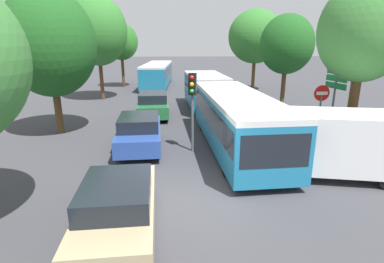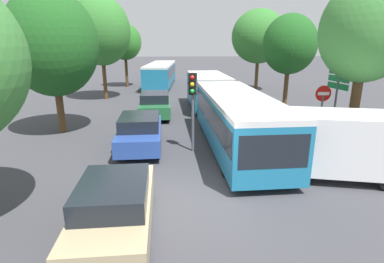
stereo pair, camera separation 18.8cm
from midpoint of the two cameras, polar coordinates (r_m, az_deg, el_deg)
name	(u,v)px [view 2 (the right image)]	position (r m, az deg, el deg)	size (l,w,h in m)	color
ground_plane	(192,200)	(9.33, 0.59, -12.93)	(200.00, 200.00, 0.00)	#3D3D42
articulated_bus	(221,102)	(16.79, 5.95, 5.52)	(3.07, 16.50, 2.44)	teal
city_bus_rear	(161,73)	(33.79, -5.78, 11.05)	(3.27, 11.43, 2.43)	teal
queued_car_tan	(115,207)	(7.78, -13.76, -13.76)	(1.89, 4.19, 1.44)	tan
queued_car_blue	(140,131)	(13.63, -9.44, 0.02)	(1.99, 4.41, 1.51)	#284799
queued_car_green	(155,104)	(19.50, -6.78, 5.17)	(2.04, 4.51, 1.55)	#236638
white_van	(338,144)	(11.58, 26.51, -2.07)	(5.31, 3.00, 2.31)	white
traffic_light	(193,95)	(12.62, 0.58, 7.00)	(0.37, 0.39, 3.40)	#56595E
no_entry_sign	(322,107)	(14.46, 23.81, 4.31)	(0.70, 0.08, 2.82)	#56595E
direction_sign_post	(337,87)	(15.99, 26.27, 7.59)	(0.29, 1.39, 3.60)	#56595E
tree_left_mid	(51,46)	(16.88, -24.99, 14.47)	(4.44, 4.44, 7.17)	#51381E
tree_left_far	(102,33)	(26.26, -16.60, 17.57)	(4.69, 4.69, 8.22)	#51381E
tree_left_distant	(125,42)	(33.38, -12.54, 16.32)	(3.47, 3.47, 6.56)	#51381E
tree_right_near	(366,32)	(14.02, 30.58, 16.04)	(3.50, 3.50, 7.03)	#51381E
tree_right_mid	(289,46)	(22.63, 18.15, 15.21)	(3.72, 3.72, 6.54)	#51381E
tree_right_far	(259,37)	(30.67, 12.81, 17.22)	(5.18, 5.18, 7.70)	#51381E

